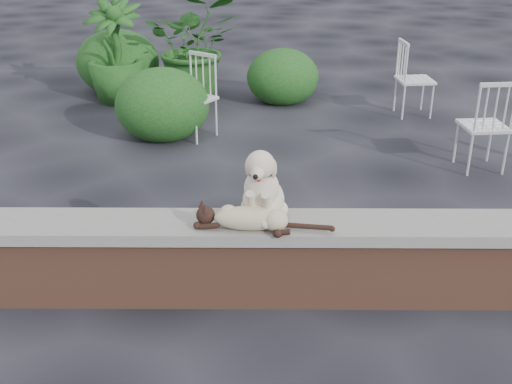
{
  "coord_description": "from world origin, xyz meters",
  "views": [
    {
      "loc": [
        -1.0,
        -3.62,
        2.45
      ],
      "look_at": [
        -1.03,
        0.2,
        0.7
      ],
      "focal_mm": 44.14,
      "sensor_mm": 36.0,
      "label": 1
    }
  ],
  "objects_px": {
    "cat": "(251,217)",
    "potted_plant_a": "(195,45)",
    "chair_c": "(484,124)",
    "chair_e": "(415,78)",
    "potted_plant_b": "(115,51)",
    "dog": "(264,182)",
    "chair_b": "(193,97)"
  },
  "relations": [
    {
      "from": "cat",
      "to": "potted_plant_a",
      "type": "height_order",
      "value": "potted_plant_a"
    },
    {
      "from": "chair_c",
      "to": "potted_plant_a",
      "type": "bearing_deg",
      "value": -46.17
    },
    {
      "from": "chair_e",
      "to": "potted_plant_b",
      "type": "xyz_separation_m",
      "value": [
        -3.87,
        0.58,
        0.22
      ]
    },
    {
      "from": "dog",
      "to": "chair_b",
      "type": "xyz_separation_m",
      "value": [
        -0.78,
        3.21,
        -0.37
      ]
    },
    {
      "from": "chair_b",
      "to": "potted_plant_b",
      "type": "height_order",
      "value": "potted_plant_b"
    },
    {
      "from": "chair_c",
      "to": "potted_plant_b",
      "type": "bearing_deg",
      "value": -35.46
    },
    {
      "from": "chair_e",
      "to": "potted_plant_a",
      "type": "height_order",
      "value": "potted_plant_a"
    },
    {
      "from": "chair_e",
      "to": "potted_plant_b",
      "type": "bearing_deg",
      "value": 76.12
    },
    {
      "from": "chair_c",
      "to": "chair_e",
      "type": "height_order",
      "value": "same"
    },
    {
      "from": "chair_e",
      "to": "chair_c",
      "type": "bearing_deg",
      "value": -176.46
    },
    {
      "from": "chair_e",
      "to": "potted_plant_b",
      "type": "height_order",
      "value": "potted_plant_b"
    },
    {
      "from": "dog",
      "to": "chair_e",
      "type": "bearing_deg",
      "value": 76.61
    },
    {
      "from": "potted_plant_a",
      "to": "cat",
      "type": "bearing_deg",
      "value": -80.7
    },
    {
      "from": "chair_b",
      "to": "potted_plant_a",
      "type": "height_order",
      "value": "potted_plant_a"
    },
    {
      "from": "chair_e",
      "to": "chair_b",
      "type": "height_order",
      "value": "same"
    },
    {
      "from": "cat",
      "to": "potted_plant_b",
      "type": "bearing_deg",
      "value": 123.09
    },
    {
      "from": "chair_e",
      "to": "potted_plant_a",
      "type": "distance_m",
      "value": 2.96
    },
    {
      "from": "cat",
      "to": "chair_e",
      "type": "distance_m",
      "value": 4.67
    },
    {
      "from": "chair_b",
      "to": "chair_e",
      "type": "bearing_deg",
      "value": 51.92
    },
    {
      "from": "cat",
      "to": "chair_e",
      "type": "height_order",
      "value": "chair_e"
    },
    {
      "from": "cat",
      "to": "potted_plant_b",
      "type": "xyz_separation_m",
      "value": [
        -1.87,
        4.8,
        0.02
      ]
    },
    {
      "from": "potted_plant_b",
      "to": "potted_plant_a",
      "type": "bearing_deg",
      "value": 15.04
    },
    {
      "from": "chair_e",
      "to": "potted_plant_a",
      "type": "relative_size",
      "value": 0.67
    },
    {
      "from": "chair_c",
      "to": "chair_e",
      "type": "xyz_separation_m",
      "value": [
        -0.28,
        1.79,
        0.0
      ]
    },
    {
      "from": "potted_plant_a",
      "to": "chair_c",
      "type": "bearing_deg",
      "value": -40.53
    },
    {
      "from": "chair_e",
      "to": "dog",
      "type": "bearing_deg",
      "value": 149.52
    },
    {
      "from": "chair_c",
      "to": "chair_b",
      "type": "bearing_deg",
      "value": -23.11
    },
    {
      "from": "dog",
      "to": "cat",
      "type": "distance_m",
      "value": 0.24
    },
    {
      "from": "chair_c",
      "to": "potted_plant_b",
      "type": "height_order",
      "value": "potted_plant_b"
    },
    {
      "from": "dog",
      "to": "potted_plant_a",
      "type": "height_order",
      "value": "potted_plant_a"
    },
    {
      "from": "cat",
      "to": "chair_b",
      "type": "bearing_deg",
      "value": 113.55
    },
    {
      "from": "chair_b",
      "to": "potted_plant_b",
      "type": "relative_size",
      "value": 0.69
    }
  ]
}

